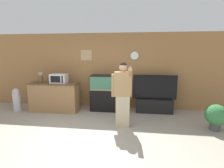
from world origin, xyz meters
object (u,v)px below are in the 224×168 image
at_px(knife_block, 40,79).
at_px(person_standing, 123,93).
at_px(aquarium_on_stand, 108,93).
at_px(potted_plant, 216,116).
at_px(tv_on_stand, 154,101).
at_px(trash_bin, 17,99).
at_px(microwave, 59,78).
at_px(counter_island, 55,97).

distance_m(knife_block, person_standing, 2.99).
height_order(aquarium_on_stand, potted_plant, aquarium_on_stand).
distance_m(knife_block, potted_plant, 5.31).
height_order(tv_on_stand, trash_bin, tv_on_stand).
bearing_deg(microwave, counter_island, 176.64).
xyz_separation_m(tv_on_stand, trash_bin, (-4.56, -0.46, 0.04)).
height_order(tv_on_stand, potted_plant, tv_on_stand).
bearing_deg(knife_block, counter_island, -2.55).
bearing_deg(person_standing, knife_block, 161.05).
xyz_separation_m(microwave, trash_bin, (-1.45, -0.16, -0.71)).
relative_size(counter_island, knife_block, 4.70).
relative_size(potted_plant, trash_bin, 0.86).
relative_size(microwave, trash_bin, 0.68).
relative_size(knife_block, tv_on_stand, 0.25).
distance_m(microwave, trash_bin, 1.62).
distance_m(knife_block, aquarium_on_stand, 2.31).
relative_size(tv_on_stand, person_standing, 0.82).
distance_m(knife_block, trash_bin, 1.06).
bearing_deg(microwave, aquarium_on_stand, 10.31).
relative_size(counter_island, aquarium_on_stand, 1.35).
distance_m(tv_on_stand, potted_plant, 1.83).
xyz_separation_m(counter_island, microwave, (0.19, -0.01, 0.63)).
bearing_deg(microwave, tv_on_stand, 5.51).
height_order(counter_island, tv_on_stand, tv_on_stand).
height_order(microwave, tv_on_stand, microwave).
xyz_separation_m(counter_island, trash_bin, (-1.26, -0.17, -0.08)).
bearing_deg(trash_bin, knife_block, 14.10).
distance_m(counter_island, knife_block, 0.78).
bearing_deg(microwave, potted_plant, -11.03).
height_order(microwave, trash_bin, microwave).
bearing_deg(potted_plant, trash_bin, 173.15).
bearing_deg(microwave, knife_block, 177.23).
height_order(microwave, knife_block, knife_block).
bearing_deg(counter_island, aquarium_on_stand, 8.89).
height_order(person_standing, trash_bin, person_standing).
relative_size(microwave, aquarium_on_stand, 0.43).
distance_m(aquarium_on_stand, potted_plant, 3.16).
bearing_deg(tv_on_stand, knife_block, -175.95).
distance_m(tv_on_stand, trash_bin, 4.58).
height_order(counter_island, trash_bin, counter_island).
bearing_deg(counter_island, trash_bin, -172.15).
xyz_separation_m(microwave, tv_on_stand, (3.11, 0.30, -0.74)).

